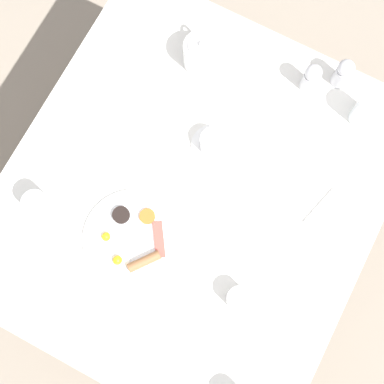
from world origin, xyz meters
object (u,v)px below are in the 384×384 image
Objects in this scene: breakfast_plate at (133,239)px; pepper_grinder at (311,77)px; teacup_with_saucer_left at (214,143)px; fork_spare at (221,222)px; teapot_near at (201,53)px; knife_by_plate at (96,108)px; napkin_folded at (333,217)px; spoon_for_tea at (292,284)px; wine_glass_spare at (366,111)px; salt_grinder at (343,73)px; fork_by_plate at (190,342)px; creamer_jug at (239,299)px; water_glass_tall at (39,206)px.

pepper_grinder is (0.25, 0.68, 0.05)m from breakfast_plate.
teacup_with_saucer_left is 0.24m from fork_spare.
fork_spare is (0.13, -0.20, -0.03)m from teacup_with_saucer_left.
teapot_near is 0.83× the size of knife_by_plate.
napkin_folded reaches higher than spoon_for_tea.
wine_glass_spare reaches higher than napkin_folded.
salt_grinder reaches higher than wine_glass_spare.
breakfast_plate is 1.77× the size of teapot_near.
breakfast_plate reaches higher than knife_by_plate.
pepper_grinder is 0.62m from spoon_for_tea.
knife_by_plate is at bearing -145.51° from salt_grinder.
fork_spare is (-0.29, -0.16, -0.00)m from napkin_folded.
creamer_jug is at bearing 68.34° from fork_by_plate.
knife_by_plate is 0.80m from spoon_for_tea.
salt_grinder is 0.80× the size of fork_by_plate.
teacup_with_saucer_left reaches higher than breakfast_plate.
salt_grinder is at bearing 36.69° from pepper_grinder.
fork_spare is at bearing -102.07° from salt_grinder.
teapot_near is 0.75m from spoon_for_tea.
salt_grinder is 0.92m from fork_by_plate.
teacup_with_saucer_left is at bearing -141.03° from wine_glass_spare.
breakfast_plate is 2.19× the size of teacup_with_saucer_left.
wine_glass_spare is 0.97× the size of salt_grinder.
water_glass_tall is 0.92× the size of salt_grinder.
knife_by_plate is (-0.63, -0.43, -0.06)m from salt_grinder.
napkin_folded is at bearing 67.65° from fork_by_plate.
fork_spare is at bearing -94.71° from pepper_grinder.
wine_glass_spare is at bearing 99.49° from napkin_folded.
wine_glass_spare is 0.82m from knife_by_plate.
teacup_with_saucer_left is 0.67× the size of knife_by_plate.
teacup_with_saucer_left is 1.44× the size of creamer_jug.
knife_by_plate is 1.21× the size of fork_spare.
fork_spare is (-0.26, 0.07, 0.00)m from spoon_for_tea.
teapot_near reaches higher than breakfast_plate.
pepper_grinder reaches higher than napkin_folded.
fork_spare is (0.51, -0.14, 0.00)m from knife_by_plate.
water_glass_tall reaches higher than creamer_jug.
salt_grinder is at bearing 87.21° from fork_by_plate.
knife_by_plate is (-0.22, -0.29, -0.05)m from teapot_near.
teapot_near is 0.37m from knife_by_plate.
water_glass_tall is 0.74× the size of fork_by_plate.
teacup_with_saucer_left is 0.81× the size of napkin_folded.
salt_grinder is 0.76m from knife_by_plate.
pepper_grinder is (-0.10, 0.69, 0.03)m from creamer_jug.
salt_grinder is at bearing 56.03° from teacup_with_saucer_left.
teapot_near is at bearing 73.29° from water_glass_tall.
salt_grinder is (-0.11, 0.08, 0.00)m from wine_glass_spare.
fork_spare is (-0.23, -0.49, -0.06)m from wine_glass_spare.
wine_glass_spare is at bearing 25.50° from knife_by_plate.
salt_grinder reaches higher than breakfast_plate.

